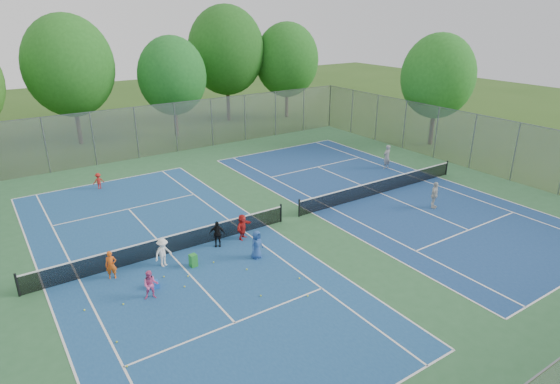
# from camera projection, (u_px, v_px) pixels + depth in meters

# --- Properties ---
(ground) EXTENTS (120.00, 120.00, 0.00)m
(ground) POSITION_uv_depth(u_px,v_px,m) (290.00, 219.00, 25.88)
(ground) COLOR #2C4E18
(ground) RESTS_ON ground
(court_pad) EXTENTS (32.00, 32.00, 0.01)m
(court_pad) POSITION_uv_depth(u_px,v_px,m) (290.00, 219.00, 25.88)
(court_pad) COLOR #2D6036
(court_pad) RESTS_ON ground
(court_left) EXTENTS (10.97, 23.77, 0.01)m
(court_left) POSITION_uv_depth(u_px,v_px,m) (170.00, 253.00, 22.24)
(court_left) COLOR navy
(court_left) RESTS_ON court_pad
(court_right) EXTENTS (10.97, 23.77, 0.01)m
(court_right) POSITION_uv_depth(u_px,v_px,m) (381.00, 193.00, 29.52)
(court_right) COLOR navy
(court_right) RESTS_ON court_pad
(net_left) EXTENTS (12.87, 0.10, 0.91)m
(net_left) POSITION_uv_depth(u_px,v_px,m) (169.00, 245.00, 22.08)
(net_left) COLOR black
(net_left) RESTS_ON ground
(net_right) EXTENTS (12.87, 0.10, 0.91)m
(net_right) POSITION_uv_depth(u_px,v_px,m) (381.00, 187.00, 29.36)
(net_right) COLOR black
(net_right) RESTS_ON ground
(fence_north) EXTENTS (32.00, 0.10, 4.00)m
(fence_north) POSITION_uv_depth(u_px,v_px,m) (176.00, 128.00, 37.52)
(fence_north) COLOR gray
(fence_north) RESTS_ON ground
(fence_east) EXTENTS (0.10, 32.00, 4.00)m
(fence_east) POSITION_uv_depth(u_px,v_px,m) (473.00, 142.00, 33.48)
(fence_east) COLOR gray
(fence_east) RESTS_ON ground
(tree_nl) EXTENTS (7.20, 7.20, 10.69)m
(tree_nl) POSITION_uv_depth(u_px,v_px,m) (69.00, 66.00, 38.15)
(tree_nl) COLOR #443326
(tree_nl) RESTS_ON ground
(tree_nc) EXTENTS (6.00, 6.00, 8.85)m
(tree_nc) POSITION_uv_depth(u_px,v_px,m) (172.00, 76.00, 41.19)
(tree_nc) COLOR #443326
(tree_nc) RESTS_ON ground
(tree_nr) EXTENTS (7.60, 7.60, 11.42)m
(tree_nr) POSITION_uv_depth(u_px,v_px,m) (226.00, 50.00, 46.55)
(tree_nr) COLOR #443326
(tree_nr) RESTS_ON ground
(tree_ne) EXTENTS (6.60, 6.60, 9.77)m
(tree_ne) POSITION_uv_depth(u_px,v_px,m) (287.00, 60.00, 48.52)
(tree_ne) COLOR #443326
(tree_ne) RESTS_ON ground
(tree_side_e) EXTENTS (6.00, 6.00, 9.20)m
(tree_side_e) POSITION_uv_depth(u_px,v_px,m) (438.00, 76.00, 38.32)
(tree_side_e) COLOR #443326
(tree_side_e) RESTS_ON ground
(ball_crate) EXTENTS (0.39, 0.39, 0.30)m
(ball_crate) POSITION_uv_depth(u_px,v_px,m) (154.00, 285.00, 19.46)
(ball_crate) COLOR blue
(ball_crate) RESTS_ON ground
(ball_hopper) EXTENTS (0.33, 0.33, 0.60)m
(ball_hopper) POSITION_uv_depth(u_px,v_px,m) (193.00, 261.00, 21.02)
(ball_hopper) COLOR green
(ball_hopper) RESTS_ON ground
(student_a) EXTENTS (0.55, 0.45, 1.29)m
(student_a) POSITION_uv_depth(u_px,v_px,m) (111.00, 265.00, 19.96)
(student_a) COLOR #E25615
(student_a) RESTS_ON ground
(student_b) EXTENTS (0.74, 0.67, 1.26)m
(student_b) POSITION_uv_depth(u_px,v_px,m) (151.00, 285.00, 18.56)
(student_b) COLOR #DE5696
(student_b) RESTS_ON ground
(student_c) EXTENTS (1.00, 0.76, 1.36)m
(student_c) POSITION_uv_depth(u_px,v_px,m) (163.00, 253.00, 20.92)
(student_c) COLOR white
(student_c) RESTS_ON ground
(student_d) EXTENTS (0.84, 0.66, 1.33)m
(student_d) POSITION_uv_depth(u_px,v_px,m) (217.00, 234.00, 22.70)
(student_d) COLOR black
(student_d) RESTS_ON ground
(student_e) EXTENTS (0.77, 0.60, 1.39)m
(student_e) POSITION_uv_depth(u_px,v_px,m) (257.00, 245.00, 21.61)
(student_e) COLOR #274D92
(student_e) RESTS_ON ground
(student_f) EXTENTS (1.27, 0.98, 1.34)m
(student_f) POSITION_uv_depth(u_px,v_px,m) (242.00, 227.00, 23.43)
(student_f) COLOR red
(student_f) RESTS_ON ground
(child_far_baseline) EXTENTS (0.71, 0.43, 1.08)m
(child_far_baseline) POSITION_uv_depth(u_px,v_px,m) (99.00, 181.00, 30.10)
(child_far_baseline) COLOR #AC1F18
(child_far_baseline) RESTS_ON ground
(instructor) EXTENTS (0.67, 0.46, 1.77)m
(instructor) POSITION_uv_depth(u_px,v_px,m) (387.00, 157.00, 33.87)
(instructor) COLOR gray
(instructor) RESTS_ON ground
(teen_court_b) EXTENTS (1.02, 0.71, 1.60)m
(teen_court_b) POSITION_uv_depth(u_px,v_px,m) (434.00, 195.00, 27.08)
(teen_court_b) COLOR silver
(teen_court_b) RESTS_ON ground
(tennis_ball_0) EXTENTS (0.07, 0.07, 0.07)m
(tennis_ball_0) POSITION_uv_depth(u_px,v_px,m) (164.00, 277.00, 20.23)
(tennis_ball_0) COLOR #CDD331
(tennis_ball_0) RESTS_ON ground
(tennis_ball_1) EXTENTS (0.07, 0.07, 0.07)m
(tennis_ball_1) POSITION_uv_depth(u_px,v_px,m) (184.00, 287.00, 19.50)
(tennis_ball_1) COLOR gold
(tennis_ball_1) RESTS_ON ground
(tennis_ball_2) EXTENTS (0.07, 0.07, 0.07)m
(tennis_ball_2) POSITION_uv_depth(u_px,v_px,m) (247.00, 270.00, 20.79)
(tennis_ball_2) COLOR #D1EA36
(tennis_ball_2) RESTS_ON ground
(tennis_ball_3) EXTENTS (0.07, 0.07, 0.07)m
(tennis_ball_3) POSITION_uv_depth(u_px,v_px,m) (308.00, 296.00, 18.87)
(tennis_ball_3) COLOR #BCDF33
(tennis_ball_3) RESTS_ON ground
(tennis_ball_4) EXTENTS (0.07, 0.07, 0.07)m
(tennis_ball_4) POSITION_uv_depth(u_px,v_px,m) (299.00, 279.00, 20.11)
(tennis_ball_4) COLOR #E0EE37
(tennis_ball_4) RESTS_ON ground
(tennis_ball_5) EXTENTS (0.07, 0.07, 0.07)m
(tennis_ball_5) POSITION_uv_depth(u_px,v_px,m) (123.00, 304.00, 18.34)
(tennis_ball_5) COLOR #AED230
(tennis_ball_5) RESTS_ON ground
(tennis_ball_6) EXTENTS (0.07, 0.07, 0.07)m
(tennis_ball_6) POSITION_uv_depth(u_px,v_px,m) (127.00, 367.00, 15.14)
(tennis_ball_6) COLOR #B1C32D
(tennis_ball_6) RESTS_ON ground
(tennis_ball_7) EXTENTS (0.07, 0.07, 0.07)m
(tennis_ball_7) POSITION_uv_depth(u_px,v_px,m) (188.00, 276.00, 20.27)
(tennis_ball_7) COLOR yellow
(tennis_ball_7) RESTS_ON ground
(tennis_ball_8) EXTENTS (0.07, 0.07, 0.07)m
(tennis_ball_8) POSITION_uv_depth(u_px,v_px,m) (214.00, 263.00, 21.38)
(tennis_ball_8) COLOR #BBD732
(tennis_ball_8) RESTS_ON ground
(tennis_ball_9) EXTENTS (0.07, 0.07, 0.07)m
(tennis_ball_9) POSITION_uv_depth(u_px,v_px,m) (84.00, 310.00, 17.98)
(tennis_ball_9) COLOR #D8E836
(tennis_ball_9) RESTS_ON ground
(tennis_ball_10) EXTENTS (0.07, 0.07, 0.07)m
(tennis_ball_10) POSITION_uv_depth(u_px,v_px,m) (117.00, 342.00, 16.25)
(tennis_ball_10) COLOR #AEC52D
(tennis_ball_10) RESTS_ON ground
(tennis_ball_11) EXTENTS (0.07, 0.07, 0.07)m
(tennis_ball_11) POSITION_uv_depth(u_px,v_px,m) (261.00, 296.00, 18.88)
(tennis_ball_11) COLOR #A0C22D
(tennis_ball_11) RESTS_ON ground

